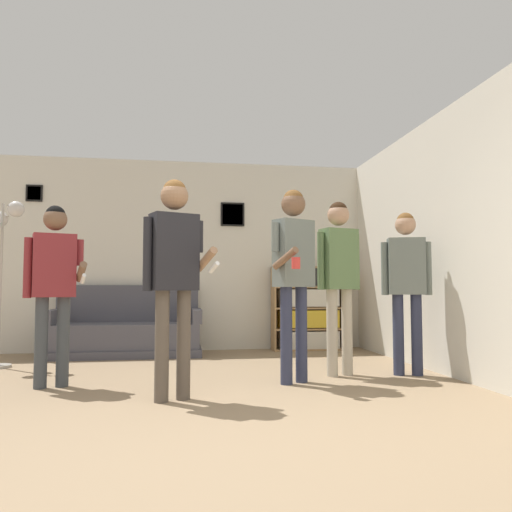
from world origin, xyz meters
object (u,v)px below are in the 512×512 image
at_px(person_player_foreground_center, 174,262).
at_px(person_spectator_far_right, 406,275).
at_px(drinking_cup, 294,263).
at_px(bookshelf, 308,308).
at_px(person_spectator_near_bookshelf, 339,267).
at_px(person_watcher_holding_cup, 294,261).
at_px(couch, 126,332).
at_px(person_player_foreground_left, 54,275).
at_px(floor_lamp, 2,238).

relative_size(person_player_foreground_center, person_spectator_far_right, 1.06).
height_order(person_spectator_far_right, drinking_cup, person_spectator_far_right).
relative_size(bookshelf, person_player_foreground_center, 0.68).
relative_size(person_spectator_near_bookshelf, drinking_cup, 15.58).
distance_m(bookshelf, person_watcher_holding_cup, 2.60).
bearing_deg(person_spectator_far_right, person_watcher_holding_cup, -168.87).
xyz_separation_m(person_spectator_near_bookshelf, drinking_cup, (0.02, 2.09, 0.15)).
distance_m(person_spectator_near_bookshelf, drinking_cup, 2.10).
relative_size(person_player_foreground_center, person_watcher_holding_cup, 0.97).
relative_size(person_watcher_holding_cup, person_spectator_near_bookshelf, 1.03).
bearing_deg(person_watcher_holding_cup, person_spectator_near_bookshelf, 31.02).
xyz_separation_m(couch, person_watcher_holding_cup, (1.74, -2.23, 0.83)).
height_order(person_player_foreground_left, person_player_foreground_center, person_player_foreground_center).
bearing_deg(bookshelf, drinking_cup, 179.98).
bearing_deg(person_player_foreground_left, bookshelf, 37.96).
bearing_deg(person_player_foreground_center, floor_lamp, 134.81).
height_order(couch, bookshelf, bookshelf).
xyz_separation_m(floor_lamp, person_watcher_holding_cup, (3.03, -1.39, -0.31)).
bearing_deg(bookshelf, person_player_foreground_left, -142.04).
relative_size(couch, person_watcher_holding_cup, 1.08).
xyz_separation_m(floor_lamp, drinking_cup, (3.60, 1.03, -0.19)).
xyz_separation_m(bookshelf, drinking_cup, (-0.20, 0.00, 0.65)).
distance_m(person_player_foreground_left, person_watcher_holding_cup, 2.18).
relative_size(person_player_foreground_left, drinking_cup, 14.35).
distance_m(couch, drinking_cup, 2.50).
relative_size(floor_lamp, person_spectator_far_right, 1.13).
height_order(floor_lamp, person_player_foreground_left, floor_lamp).
xyz_separation_m(couch, bookshelf, (2.51, 0.19, 0.29)).
bearing_deg(couch, drinking_cup, 4.79).
bearing_deg(person_spectator_near_bookshelf, bookshelf, 83.92).
bearing_deg(drinking_cup, person_watcher_holding_cup, -103.20).
xyz_separation_m(person_player_foreground_center, person_watcher_holding_cup, (1.10, 0.55, 0.05)).
bearing_deg(person_spectator_near_bookshelf, floor_lamp, 163.49).
distance_m(person_watcher_holding_cup, person_spectator_far_right, 1.26).
height_order(bookshelf, person_spectator_near_bookshelf, person_spectator_near_bookshelf).
height_order(bookshelf, person_player_foreground_left, person_player_foreground_left).
bearing_deg(bookshelf, person_watcher_holding_cup, -107.60).
distance_m(couch, person_player_foreground_center, 2.96).
xyz_separation_m(couch, floor_lamp, (-1.29, -0.84, 1.14)).
distance_m(floor_lamp, person_player_foreground_left, 1.59).
height_order(person_player_foreground_center, person_spectator_far_right, person_player_foreground_center).
height_order(floor_lamp, drinking_cup, floor_lamp).
bearing_deg(person_spectator_far_right, person_player_foreground_left, -178.13).
bearing_deg(person_spectator_far_right, couch, 146.22).
xyz_separation_m(bookshelf, person_player_foreground_left, (-2.94, -2.29, 0.40)).
relative_size(floor_lamp, person_player_foreground_center, 1.07).
height_order(bookshelf, person_watcher_holding_cup, person_watcher_holding_cup).
relative_size(bookshelf, person_spectator_near_bookshelf, 0.67).
bearing_deg(drinking_cup, person_spectator_near_bookshelf, -90.62).
xyz_separation_m(person_player_foreground_left, person_spectator_far_right, (3.40, 0.11, 0.02)).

